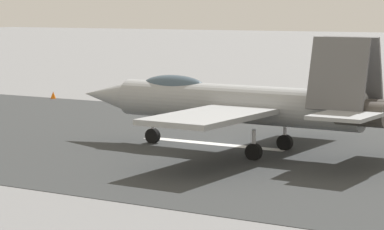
% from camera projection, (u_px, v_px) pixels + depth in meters
% --- Properties ---
extents(ground_plane, '(400.00, 400.00, 0.00)m').
position_uv_depth(ground_plane, '(228.00, 146.00, 42.47)').
color(ground_plane, slate).
extents(runway_strip, '(240.00, 26.00, 0.02)m').
position_uv_depth(runway_strip, '(228.00, 145.00, 42.46)').
color(runway_strip, '#313334').
rests_on(runway_strip, ground).
extents(fighter_jet, '(16.88, 14.82, 5.57)m').
position_uv_depth(fighter_jet, '(237.00, 102.00, 40.34)').
color(fighter_jet, '#94979A').
rests_on(fighter_jet, ground).
extents(marker_cone_mid, '(0.44, 0.44, 0.55)m').
position_uv_depth(marker_cone_mid, '(279.00, 110.00, 54.80)').
color(marker_cone_mid, orange).
rests_on(marker_cone_mid, ground).
extents(marker_cone_far, '(0.44, 0.44, 0.55)m').
position_uv_depth(marker_cone_far, '(53.00, 95.00, 64.42)').
color(marker_cone_far, orange).
rests_on(marker_cone_far, ground).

